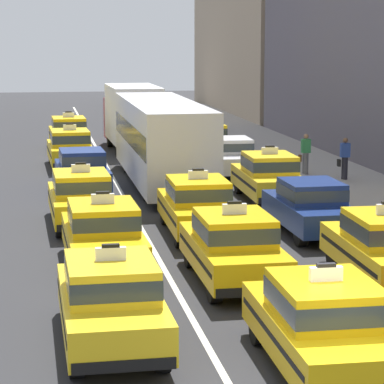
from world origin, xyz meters
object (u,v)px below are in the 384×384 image
object	(u,v)px
taxi_left_third	(81,197)
taxi_center_nearest	(323,324)
taxi_center_second	(233,246)
sedan_right_third	(311,206)
bus_center_fourth	(161,138)
sedan_right_fifth	(230,155)
taxi_left_nearest	(111,300)
taxi_right_fourth	(269,176)
taxi_center_third	(197,205)
sedan_left_fourth	(82,169)
pedestrian_mid_block	(345,159)
taxi_left_second	(103,234)
taxi_left_fifth	(70,148)
box_truck_center_fifth	(131,115)
pedestrian_near_crosswalk	(305,154)
taxi_left_sixth	(69,133)
taxi_right_sixth	(205,140)

from	to	relation	value
taxi_left_third	taxi_center_nearest	xyz separation A→B (m)	(3.42, -12.80, 0.00)
taxi_center_nearest	taxi_center_second	bearing A→B (deg)	92.67
taxi_center_nearest	sedan_right_third	xyz separation A→B (m)	(3.06, 10.46, -0.03)
taxi_left_third	taxi_center_nearest	size ratio (longest dim) A/B	1.00
bus_center_fourth	sedan_right_fifth	bearing A→B (deg)	28.65
taxi_left_nearest	taxi_right_fourth	size ratio (longest dim) A/B	0.99
taxi_center_third	sedan_left_fourth	bearing A→B (deg)	110.42
sedan_right_third	taxi_right_fourth	bearing A→B (deg)	88.18
taxi_left_nearest	pedestrian_mid_block	world-z (taller)	taxi_left_nearest
taxi_left_second	taxi_left_third	world-z (taller)	same
taxi_left_fifth	box_truck_center_fifth	bearing A→B (deg)	59.40
pedestrian_mid_block	box_truck_center_fifth	bearing A→B (deg)	121.61
bus_center_fourth	sedan_right_third	size ratio (longest dim) A/B	2.60
taxi_center_second	sedan_right_third	world-z (taller)	taxi_center_second
taxi_right_fourth	pedestrian_near_crosswalk	bearing A→B (deg)	59.61
taxi_left_sixth	taxi_center_third	size ratio (longest dim) A/B	1.00
taxi_left_nearest	taxi_center_second	distance (m)	4.92
taxi_left_second	taxi_right_sixth	distance (m)	20.20
taxi_center_third	taxi_right_sixth	world-z (taller)	same
sedan_right_third	taxi_right_fourth	xyz separation A→B (m)	(0.17, 5.40, 0.03)
pedestrian_mid_block	taxi_left_nearest	bearing A→B (deg)	-121.75
bus_center_fourth	taxi_right_fourth	xyz separation A→B (m)	(3.19, -4.04, -0.94)
taxi_left_nearest	taxi_center_second	size ratio (longest dim) A/B	1.00
taxi_left_third	taxi_center_nearest	world-z (taller)	same
taxi_left_sixth	taxi_center_second	xyz separation A→B (m)	(2.81, -25.47, 0.00)
taxi_left_fifth	pedestrian_near_crosswalk	size ratio (longest dim) A/B	2.81
taxi_left_fifth	taxi_right_sixth	size ratio (longest dim) A/B	1.00
taxi_left_second	box_truck_center_fifth	size ratio (longest dim) A/B	0.66
box_truck_center_fifth	taxi_left_third	bearing A→B (deg)	-100.92
box_truck_center_fifth	taxi_center_second	bearing A→B (deg)	-90.66
taxi_right_sixth	pedestrian_mid_block	bearing A→B (deg)	-62.48
box_truck_center_fifth	taxi_center_third	bearing A→B (deg)	-90.56
taxi_left_fifth	taxi_center_third	world-z (taller)	same
taxi_center_third	box_truck_center_fifth	world-z (taller)	box_truck_center_fifth
taxi_left_sixth	pedestrian_near_crosswalk	world-z (taller)	taxi_left_sixth
taxi_left_third	taxi_center_third	bearing A→B (deg)	-29.67
taxi_left_second	pedestrian_mid_block	size ratio (longest dim) A/B	2.82
taxi_left_third	taxi_center_third	xyz separation A→B (m)	(3.24, -1.85, 0.00)
taxi_left_third	pedestrian_mid_block	world-z (taller)	taxi_left_third
taxi_center_nearest	taxi_center_second	size ratio (longest dim) A/B	1.00
taxi_left_nearest	taxi_right_sixth	size ratio (longest dim) A/B	1.00
taxi_left_nearest	pedestrian_near_crosswalk	distance (m)	20.83
taxi_left_sixth	taxi_center_nearest	size ratio (longest dim) A/B	1.00
taxi_left_nearest	bus_center_fourth	distance (m)	18.25
taxi_left_third	pedestrian_near_crosswalk	distance (m)	12.23
box_truck_center_fifth	taxi_left_fifth	bearing A→B (deg)	-120.60
taxi_center_nearest	sedan_right_third	bearing A→B (deg)	73.69
sedan_left_fourth	pedestrian_mid_block	size ratio (longest dim) A/B	2.67
sedan_right_fifth	taxi_left_fifth	bearing A→B (deg)	151.59
sedan_right_third	taxi_left_sixth	bearing A→B (deg)	106.45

